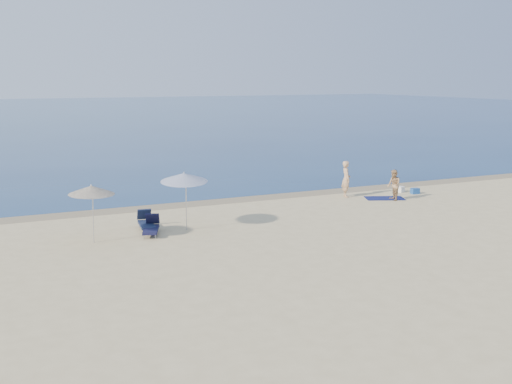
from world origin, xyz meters
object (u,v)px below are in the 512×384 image
(person_left, at_px, (346,179))
(person_right, at_px, (394,185))
(blue_cooler, at_px, (415,191))
(umbrella_near, at_px, (184,177))

(person_left, bearing_deg, person_right, -120.27)
(person_left, distance_m, blue_cooler, 4.03)
(person_left, xyz_separation_m, person_right, (1.67, -1.85, -0.16))
(person_right, distance_m, blue_cooler, 2.47)
(person_right, relative_size, umbrella_near, 0.63)
(person_left, xyz_separation_m, umbrella_near, (-10.06, -3.32, 1.24))
(person_right, bearing_deg, blue_cooler, 128.92)
(blue_cooler, xyz_separation_m, umbrella_near, (-13.91, -2.44, 2.04))
(person_left, xyz_separation_m, blue_cooler, (3.85, -0.88, -0.80))
(person_left, relative_size, person_right, 1.21)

